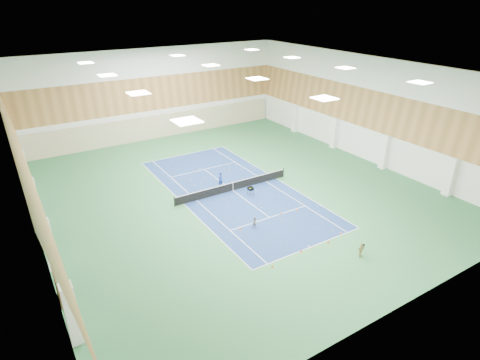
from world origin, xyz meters
The scene contains 22 objects.
ground centered at (0.00, 0.00, 0.00)m, with size 40.00×40.00×0.00m, color #2C683C.
room_shell centered at (0.00, 0.00, 6.00)m, with size 36.00×40.00×12.00m, color white, non-canonical shape.
wood_cladding centered at (0.00, 0.00, 8.00)m, with size 36.00×40.00×8.00m, color #AE7740, non-canonical shape.
ceiling_light_grid centered at (0.00, 0.00, 11.92)m, with size 21.40×25.40×0.06m, color white, non-canonical shape.
court_surface centered at (0.00, 0.00, 0.01)m, with size 10.97×23.77×0.01m, color navy.
tennis_balls_scatter centered at (0.00, 0.00, 0.05)m, with size 10.57×22.77×0.07m, color #CCEB28, non-canonical shape.
tennis_net centered at (0.00, 0.00, 0.55)m, with size 12.80×0.10×1.10m, color black, non-canonical shape.
back_curtain centered at (0.00, 19.75, 1.60)m, with size 35.40×0.16×3.20m, color #C6B793.
door_left_a centered at (-17.92, -8.00, 1.10)m, with size 0.08×1.80×2.20m, color #593319.
door_left_b centered at (-17.92, 0.00, 1.10)m, with size 0.08×1.80×2.20m, color #593319.
coach centered at (-0.62, 1.49, 0.84)m, with size 0.62×0.40×1.69m, color #21409B.
child_court centered at (-2.03, -7.11, 0.53)m, with size 0.52×0.40×1.07m, color gray.
child_apron centered at (2.47, -14.80, 0.60)m, with size 0.71×0.29×1.21m, color tan.
ball_cart centered at (0.95, -1.82, 0.45)m, with size 0.51×0.51×0.89m, color black, non-canonical shape.
cone_svc_a centered at (-3.31, -6.75, 0.12)m, with size 0.22×0.22×0.24m, color orange.
cone_svc_b centered at (-1.66, -6.49, 0.10)m, with size 0.18×0.18×0.20m, color #FF480D.
cone_svc_c centered at (1.23, -6.48, 0.10)m, with size 0.19×0.19×0.21m, color #E7570C.
cone_svc_d centered at (2.94, -6.73, 0.12)m, with size 0.22×0.22×0.24m, color #ED4E0C.
cone_base_a centered at (-4.03, -12.38, 0.10)m, with size 0.19×0.19×0.21m, color #F3600C.
cone_base_b centered at (-0.99, -11.97, 0.11)m, with size 0.20×0.20×0.22m, color #F0460C.
cone_base_c centered at (1.66, -12.16, 0.11)m, with size 0.21×0.21×0.23m, color #F0490C.
cone_base_d centered at (3.48, -11.75, 0.11)m, with size 0.20×0.20×0.22m, color orange.
Camera 1 is at (-18.67, -31.47, 18.19)m, focal length 30.00 mm.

